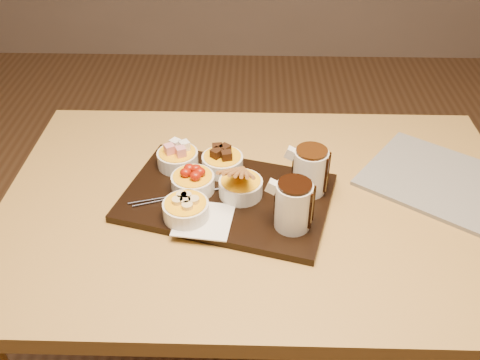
{
  "coord_description": "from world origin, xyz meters",
  "views": [
    {
      "loc": [
        -0.02,
        -0.96,
        1.53
      ],
      "look_at": [
        -0.05,
        -0.01,
        0.81
      ],
      "focal_mm": 40.0,
      "sensor_mm": 36.0,
      "label": 1
    }
  ],
  "objects_px": {
    "dining_table": "(260,231)",
    "pitcher_milk_chocolate": "(310,172)",
    "serving_board": "(227,197)",
    "bowl_strawberries": "(193,183)",
    "pitcher_dark_chocolate": "(293,206)",
    "newspaper": "(443,182)"
  },
  "relations": [
    {
      "from": "dining_table",
      "to": "serving_board",
      "type": "relative_size",
      "value": 2.61
    },
    {
      "from": "pitcher_milk_chocolate",
      "to": "newspaper",
      "type": "height_order",
      "value": "pitcher_milk_chocolate"
    },
    {
      "from": "newspaper",
      "to": "dining_table",
      "type": "bearing_deg",
      "value": -134.84
    },
    {
      "from": "newspaper",
      "to": "serving_board",
      "type": "bearing_deg",
      "value": -135.49
    },
    {
      "from": "bowl_strawberries",
      "to": "newspaper",
      "type": "distance_m",
      "value": 0.6
    },
    {
      "from": "pitcher_dark_chocolate",
      "to": "pitcher_milk_chocolate",
      "type": "relative_size",
      "value": 1.0
    },
    {
      "from": "bowl_strawberries",
      "to": "serving_board",
      "type": "bearing_deg",
      "value": -11.67
    },
    {
      "from": "serving_board",
      "to": "pitcher_dark_chocolate",
      "type": "xyz_separation_m",
      "value": [
        0.14,
        -0.1,
        0.06
      ]
    },
    {
      "from": "dining_table",
      "to": "pitcher_milk_chocolate",
      "type": "bearing_deg",
      "value": 7.53
    },
    {
      "from": "dining_table",
      "to": "newspaper",
      "type": "height_order",
      "value": "newspaper"
    },
    {
      "from": "serving_board",
      "to": "pitcher_dark_chocolate",
      "type": "height_order",
      "value": "pitcher_dark_chocolate"
    },
    {
      "from": "pitcher_milk_chocolate",
      "to": "pitcher_dark_chocolate",
      "type": "bearing_deg",
      "value": -94.4
    },
    {
      "from": "bowl_strawberries",
      "to": "pitcher_milk_chocolate",
      "type": "bearing_deg",
      "value": 1.14
    },
    {
      "from": "pitcher_dark_chocolate",
      "to": "newspaper",
      "type": "bearing_deg",
      "value": 41.21
    },
    {
      "from": "pitcher_dark_chocolate",
      "to": "bowl_strawberries",
      "type": "bearing_deg",
      "value": 167.35
    },
    {
      "from": "dining_table",
      "to": "pitcher_milk_chocolate",
      "type": "xyz_separation_m",
      "value": [
        0.11,
        0.01,
        0.17
      ]
    },
    {
      "from": "serving_board",
      "to": "newspaper",
      "type": "height_order",
      "value": "serving_board"
    },
    {
      "from": "serving_board",
      "to": "bowl_strawberries",
      "type": "distance_m",
      "value": 0.08
    },
    {
      "from": "serving_board",
      "to": "pitcher_dark_chocolate",
      "type": "relative_size",
      "value": 4.36
    },
    {
      "from": "bowl_strawberries",
      "to": "pitcher_dark_chocolate",
      "type": "height_order",
      "value": "pitcher_dark_chocolate"
    },
    {
      "from": "pitcher_dark_chocolate",
      "to": "newspaper",
      "type": "xyz_separation_m",
      "value": [
        0.37,
        0.18,
        -0.07
      ]
    },
    {
      "from": "pitcher_dark_chocolate",
      "to": "dining_table",
      "type": "bearing_deg",
      "value": 135.81
    }
  ]
}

